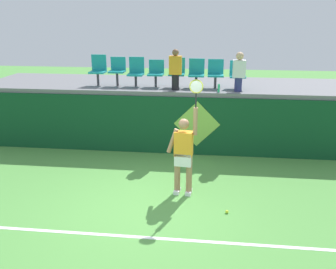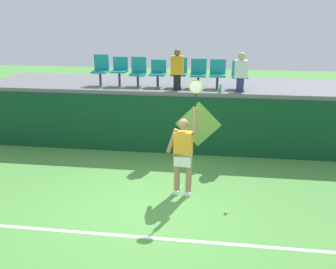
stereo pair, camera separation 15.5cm
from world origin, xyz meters
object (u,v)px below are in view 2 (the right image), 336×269
at_px(stadium_chair_1, 120,69).
at_px(spectator_1, 177,69).
at_px(stadium_chair_4, 179,71).
at_px(spectator_0, 241,71).
at_px(stadium_chair_0, 101,69).
at_px(stadium_chair_7, 240,74).
at_px(stadium_chair_2, 138,71).
at_px(tennis_player, 183,152).
at_px(stadium_chair_6, 218,73).
at_px(stadium_chair_5, 198,72).
at_px(stadium_chair_3, 158,72).
at_px(tennis_ball, 226,212).
at_px(water_bottle, 220,89).

distance_m(stadium_chair_1, spectator_1, 1.80).
distance_m(stadium_chair_4, spectator_0, 1.77).
xyz_separation_m(stadium_chair_0, spectator_0, (4.02, -0.45, 0.07)).
bearing_deg(spectator_1, stadium_chair_0, 168.69).
distance_m(stadium_chair_0, stadium_chair_1, 0.58).
height_order(stadium_chair_7, spectator_0, spectator_0).
bearing_deg(stadium_chair_2, stadium_chair_1, -178.90).
relative_size(tennis_player, stadium_chair_4, 3.07).
relative_size(stadium_chair_0, stadium_chair_1, 1.07).
distance_m(stadium_chair_2, stadium_chair_4, 1.19).
distance_m(tennis_player, stadium_chair_4, 3.45).
relative_size(tennis_player, stadium_chair_6, 3.19).
bearing_deg(stadium_chair_7, stadium_chair_5, 179.83).
relative_size(stadium_chair_3, stadium_chair_4, 0.92).
height_order(stadium_chair_1, spectator_0, spectator_0).
height_order(stadium_chair_1, stadium_chair_4, stadium_chair_4).
height_order(stadium_chair_2, stadium_chair_7, stadium_chair_2).
relative_size(stadium_chair_7, spectator_0, 0.73).
bearing_deg(spectator_0, tennis_ball, -95.51).
bearing_deg(stadium_chair_0, stadium_chair_4, -0.08).
height_order(stadium_chair_0, stadium_chair_6, stadium_chair_0).
bearing_deg(tennis_player, stadium_chair_6, 78.52).
xyz_separation_m(stadium_chair_3, spectator_0, (2.32, -0.44, 0.13)).
bearing_deg(stadium_chair_7, stadium_chair_4, 179.89).
bearing_deg(stadium_chair_7, stadium_chair_2, 179.86).
relative_size(tennis_ball, stadium_chair_5, 0.08).
relative_size(water_bottle, spectator_1, 0.20).
bearing_deg(tennis_player, tennis_ball, -38.98).
bearing_deg(stadium_chair_2, stadium_chair_4, -0.18).
relative_size(stadium_chair_0, stadium_chair_4, 1.07).
distance_m(water_bottle, stadium_chair_0, 3.58).
distance_m(tennis_ball, spectator_1, 4.39).
relative_size(stadium_chair_1, stadium_chair_4, 1.00).
bearing_deg(water_bottle, stadium_chair_0, 169.23).
bearing_deg(tennis_ball, stadium_chair_5, 101.72).
distance_m(water_bottle, stadium_chair_6, 0.74).
xyz_separation_m(stadium_chair_1, stadium_chair_3, (1.13, 0.00, -0.05)).
bearing_deg(stadium_chair_2, tennis_player, -62.88).
bearing_deg(stadium_chair_6, spectator_0, -36.05).
distance_m(water_bottle, stadium_chair_2, 2.49).
xyz_separation_m(tennis_player, stadium_chair_3, (-1.05, 3.18, 1.21)).
bearing_deg(stadium_chair_6, stadium_chair_7, -0.12).
xyz_separation_m(water_bottle, stadium_chair_2, (-2.38, 0.67, 0.33)).
bearing_deg(stadium_chair_1, water_bottle, -12.65).
xyz_separation_m(water_bottle, spectator_0, (0.52, 0.21, 0.44)).
xyz_separation_m(tennis_player, stadium_chair_4, (-0.45, 3.19, 1.24)).
height_order(tennis_player, stadium_chair_2, stadium_chair_2).
relative_size(tennis_ball, stadium_chair_3, 0.09).
relative_size(stadium_chair_0, stadium_chair_6, 1.11).
distance_m(stadium_chair_0, stadium_chair_7, 4.02).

